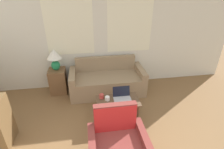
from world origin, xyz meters
The scene contains 9 objects.
wall_back centered at (0.00, 3.55, 1.31)m, with size 6.74×0.06×2.60m.
couch centered at (0.01, 3.12, 0.27)m, with size 1.79×0.81×0.82m.
armchair centered at (-0.10, 1.11, 0.27)m, with size 0.85×0.70×0.89m.
side_table centered at (-1.19, 3.25, 0.31)m, with size 0.39×0.39×0.62m.
table_lamp centered at (-1.19, 3.25, 0.95)m, with size 0.35×0.35×0.51m.
coffee_table centered at (0.08, 2.06, 0.38)m, with size 0.83×0.48×0.44m.
laptop centered at (0.17, 2.11, 0.49)m, with size 0.34×0.26×0.22m.
cup_navy centered at (-0.22, 2.18, 0.48)m, with size 0.09×0.09×0.09m.
cup_yellow centered at (-0.12, 2.10, 0.48)m, with size 0.09×0.09×0.08m.
Camera 1 is at (-0.46, -0.66, 2.45)m, focal length 28.00 mm.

